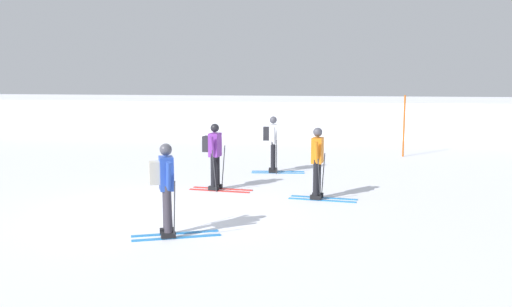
{
  "coord_description": "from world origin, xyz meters",
  "views": [
    {
      "loc": [
        3.95,
        -10.94,
        2.88
      ],
      "look_at": [
        1.53,
        2.99,
        0.9
      ],
      "focal_mm": 38.41,
      "sensor_mm": 36.0,
      "label": 1
    }
  ],
  "objects_px": {
    "skier_purple": "(214,153)",
    "skier_white": "(272,141)",
    "skier_orange": "(318,161)",
    "trail_marker_pole": "(404,126)",
    "skier_blue": "(165,185)"
  },
  "relations": [
    {
      "from": "skier_purple",
      "to": "skier_white",
      "type": "bearing_deg",
      "value": 68.77
    },
    {
      "from": "skier_orange",
      "to": "trail_marker_pole",
      "type": "xyz_separation_m",
      "value": [
        2.65,
        7.6,
        0.2
      ]
    },
    {
      "from": "skier_purple",
      "to": "trail_marker_pole",
      "type": "relative_size",
      "value": 0.77
    },
    {
      "from": "trail_marker_pole",
      "to": "skier_purple",
      "type": "bearing_deg",
      "value": -127.36
    },
    {
      "from": "skier_purple",
      "to": "trail_marker_pole",
      "type": "height_order",
      "value": "trail_marker_pole"
    },
    {
      "from": "skier_blue",
      "to": "skier_orange",
      "type": "bearing_deg",
      "value": 55.08
    },
    {
      "from": "skier_white",
      "to": "trail_marker_pole",
      "type": "bearing_deg",
      "value": 44.48
    },
    {
      "from": "skier_purple",
      "to": "skier_blue",
      "type": "relative_size",
      "value": 1.0
    },
    {
      "from": "skier_white",
      "to": "trail_marker_pole",
      "type": "xyz_separation_m",
      "value": [
        4.22,
        4.15,
        0.16
      ]
    },
    {
      "from": "skier_purple",
      "to": "trail_marker_pole",
      "type": "distance_m",
      "value": 8.77
    },
    {
      "from": "skier_orange",
      "to": "skier_blue",
      "type": "bearing_deg",
      "value": -124.92
    },
    {
      "from": "skier_purple",
      "to": "skier_orange",
      "type": "height_order",
      "value": "same"
    },
    {
      "from": "skier_orange",
      "to": "skier_blue",
      "type": "distance_m",
      "value": 4.38
    },
    {
      "from": "skier_white",
      "to": "skier_blue",
      "type": "distance_m",
      "value": 7.1
    },
    {
      "from": "skier_purple",
      "to": "skier_blue",
      "type": "distance_m",
      "value": 4.22
    }
  ]
}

